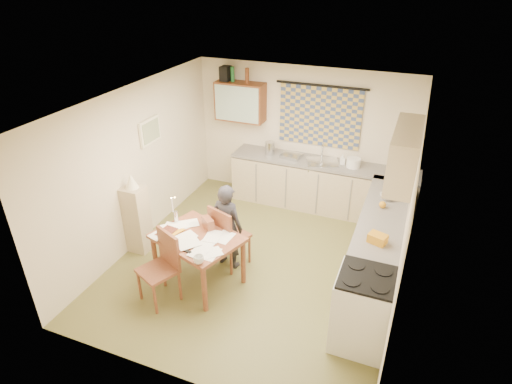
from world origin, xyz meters
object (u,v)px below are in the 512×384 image
at_px(dining_table, 199,258).
at_px(chair_far, 230,246).
at_px(counter_back, 321,186).
at_px(shelf_stand, 137,219).
at_px(person, 227,226).
at_px(counter_right, 377,250).
at_px(stove, 362,310).

distance_m(dining_table, chair_far, 0.57).
height_order(counter_back, shelf_stand, shelf_stand).
relative_size(dining_table, chair_far, 1.34).
bearing_deg(chair_far, person, 51.91).
height_order(counter_back, dining_table, counter_back).
xyz_separation_m(counter_right, person, (-2.08, -0.52, 0.22)).
distance_m(counter_back, chair_far, 2.30).
bearing_deg(stove, chair_far, 158.52).
relative_size(counter_back, person, 2.47).
height_order(stove, person, person).
bearing_deg(counter_right, shelf_stand, -169.00).
xyz_separation_m(stove, dining_table, (-2.30, 0.30, -0.12)).
relative_size(counter_back, counter_right, 1.12).
distance_m(counter_right, stove, 1.32).
bearing_deg(counter_back, chair_far, -111.52).
distance_m(counter_back, stove, 3.19).
xyz_separation_m(counter_right, shelf_stand, (-3.54, -0.69, 0.10)).
relative_size(counter_right, shelf_stand, 2.69).
xyz_separation_m(stove, chair_far, (-2.06, 0.81, -0.18)).
bearing_deg(person, counter_back, -103.22).
bearing_deg(stove, counter_right, 90.00).
bearing_deg(person, counter_right, -157.29).
distance_m(chair_far, person, 0.36).
height_order(stove, chair_far, chair_far).
xyz_separation_m(counter_back, chair_far, (-0.84, -2.14, -0.14)).
relative_size(counter_back, dining_table, 2.45).
height_order(dining_table, shelf_stand, shelf_stand).
bearing_deg(chair_far, counter_right, -145.75).
bearing_deg(counter_right, dining_table, -156.21).
relative_size(stove, chair_far, 0.99).
bearing_deg(stove, dining_table, 172.57).
relative_size(dining_table, shelf_stand, 1.23).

